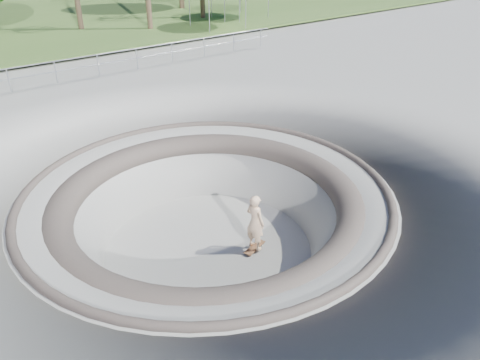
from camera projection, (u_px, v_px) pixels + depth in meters
The scene contains 5 objects.
ground at pixel (206, 191), 12.95m from camera, with size 180.00×180.00×0.00m, color gray.
skate_bowl at pixel (209, 245), 13.83m from camera, with size 14.00×14.00×4.10m.
safety_railing at pixel (56, 72), 20.95m from camera, with size 25.00×0.06×1.03m.
skateboard at pixel (255, 247), 13.72m from camera, with size 0.86×0.47×0.09m.
skater at pixel (255, 222), 13.29m from camera, with size 0.64×0.42×1.74m, color beige.
Camera 1 is at (-6.12, -9.45, 6.48)m, focal length 35.00 mm.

